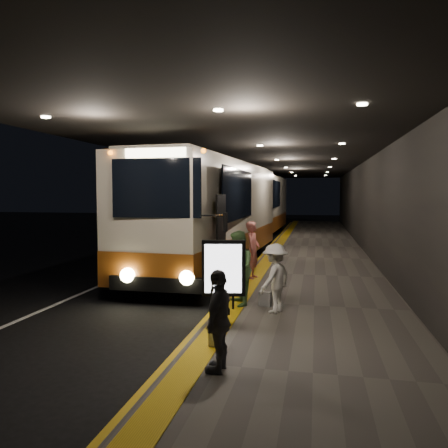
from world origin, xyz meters
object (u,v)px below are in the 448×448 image
Objects in this scene: coach_main at (214,218)px; passenger_waiting_grey at (219,320)px; bag_polka at (265,299)px; info_sign at (224,270)px; stanchion_post at (233,289)px; passenger_waiting_white at (275,278)px; coach_second at (258,208)px; bag_plain at (217,338)px; passenger_boarding at (253,250)px; passenger_waiting_green at (238,268)px.

passenger_waiting_grey is (2.47, -10.20, -0.98)m from coach_main.
bag_polka is 0.20× the size of info_sign.
stanchion_post is (2.02, -6.70, -1.27)m from coach_main.
passenger_waiting_white is at bearing 176.91° from passenger_waiting_grey.
coach_second is at bearing 95.83° from stanchion_post.
passenger_waiting_grey reaches higher than stanchion_post.
coach_second is 8.09× the size of passenger_waiting_grey.
coach_second is at bearing -144.73° from passenger_waiting_white.
coach_main reaches higher than bag_plain.
passenger_waiting_white is 2.71m from bag_plain.
coach_second is 21.01m from info_sign.
passenger_waiting_grey is at bearing -93.64° from bag_polka.
coach_main is at bearing 93.16° from info_sign.
bag_polka is (0.79, -3.36, -0.74)m from passenger_boarding.
passenger_waiting_white is 0.82m from bag_polka.
bag_polka is at bearing 72.01° from passenger_waiting_green.
stanchion_post is at bearing -145.72° from bag_polka.
info_sign is (2.08, -20.90, -0.54)m from coach_second.
passenger_waiting_grey is (-0.53, -3.51, -0.00)m from passenger_waiting_white.
passenger_waiting_grey is at bearing -168.14° from passenger_boarding.
info_sign is at bearing -72.34° from coach_main.
coach_main is 7.11m from stanchion_post.
stanchion_post is at bearing 82.72° from info_sign.
passenger_boarding is (1.93, -2.87, -0.85)m from coach_main.
passenger_waiting_green is at bearing -174.51° from bag_polka.
coach_second is 21.98m from bag_plain.
passenger_waiting_green is at bearing 84.89° from stanchion_post.
coach_main is at bearing -88.83° from coach_second.
bag_plain is (-0.51, -2.98, -0.01)m from bag_polka.
coach_second is at bearing 98.07° from bag_polka.
bag_plain is 0.33× the size of stanchion_post.
passenger_waiting_green is 0.99m from bag_polka.
coach_main is 9.60m from bag_plain.
passenger_boarding is 5.56× the size of bag_plain.
coach_second reaches higher than bag_plain.
stanchion_post reaches higher than bag_polka.
coach_main reaches higher than passenger_boarding.
passenger_boarding reaches higher than info_sign.
coach_second is 15.61m from passenger_boarding.
passenger_waiting_green is 1.16× the size of passenger_waiting_white.
passenger_waiting_green is 5.12× the size of bag_polka.
stanchion_post is (-0.04, -0.41, -0.41)m from passenger_waiting_green.
bag_plain is at bearing -96.82° from info_sign.
bag_polka is 0.90m from stanchion_post.
passenger_boarding is 3.86m from stanchion_post.
bag_polka is at bearing -159.12° from passenger_boarding.
bag_polka is (-0.28, 0.47, -0.61)m from passenger_waiting_white.
coach_second is 6.97× the size of passenger_waiting_green.
bag_polka is 1.08× the size of bag_plain.
coach_main is at bearing 106.80° from stanchion_post.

